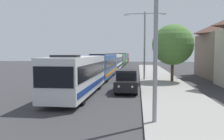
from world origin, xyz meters
name	(u,v)px	position (x,y,z in m)	size (l,w,h in m)	color
bus_lead	(79,74)	(-1.30, 12.94, 1.69)	(2.58, 10.45, 3.21)	silver
bus_second_in_line	(103,65)	(-1.30, 24.75, 1.69)	(2.58, 12.35, 3.21)	#284C8C
bus_middle	(113,62)	(-1.30, 37.55, 1.69)	(2.58, 12.26, 3.21)	silver
bus_fourth_in_line	(119,59)	(-1.30, 50.35, 1.69)	(2.58, 11.41, 3.21)	#33724C
bus_rear	(122,58)	(-1.30, 62.94, 1.69)	(2.58, 12.32, 3.21)	#33724C
bus_tail_end	(125,57)	(-1.30, 75.67, 1.69)	(2.58, 10.79, 3.21)	maroon
white_suv	(127,80)	(2.40, 14.95, 1.03)	(1.86, 4.64, 1.90)	black
box_truck_oncoming	(117,57)	(-4.60, 78.35, 1.71)	(2.35, 8.26, 3.15)	black
streetlamp_near	(156,2)	(4.10, 6.37, 5.60)	(5.96, 0.28, 8.99)	gray
streetlamp_mid	(145,39)	(4.10, 22.84, 5.01)	(4.96, 0.28, 8.01)	gray
roadside_tree	(173,45)	(7.14, 21.24, 4.23)	(4.51, 4.51, 6.34)	#4C3823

